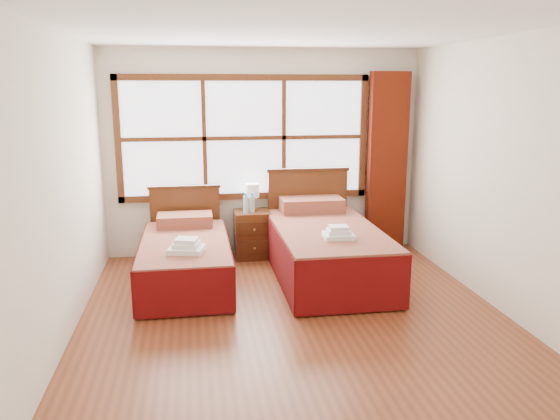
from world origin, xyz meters
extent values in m
plane|color=brown|center=(0.00, 0.00, 0.00)|extent=(4.50, 4.50, 0.00)
plane|color=white|center=(0.00, 0.00, 2.60)|extent=(4.50, 4.50, 0.00)
plane|color=silver|center=(0.00, 2.25, 1.30)|extent=(4.00, 0.00, 4.00)
plane|color=silver|center=(-2.00, 0.00, 1.30)|extent=(0.00, 4.50, 4.50)
plane|color=silver|center=(2.00, 0.00, 1.30)|extent=(0.00, 4.50, 4.50)
cube|color=white|center=(-0.25, 2.22, 1.50)|extent=(3.00, 0.02, 1.40)
cube|color=#512811|center=(-0.25, 2.20, 0.76)|extent=(3.16, 0.06, 0.08)
cube|color=#512811|center=(-0.25, 2.20, 2.24)|extent=(3.16, 0.06, 0.08)
cube|color=#512811|center=(-1.79, 2.20, 1.50)|extent=(0.08, 0.06, 1.56)
cube|color=#512811|center=(1.29, 2.20, 1.50)|extent=(0.08, 0.06, 1.56)
cube|color=#512811|center=(-0.75, 2.20, 1.50)|extent=(0.05, 0.05, 1.40)
cube|color=#512811|center=(0.25, 2.20, 1.50)|extent=(0.05, 0.05, 1.40)
cube|color=#512811|center=(-0.25, 2.20, 1.50)|extent=(3.00, 0.05, 0.05)
cube|color=#5F1909|center=(1.60, 2.11, 1.17)|extent=(0.50, 0.16, 2.30)
cube|color=#3E1E0D|center=(-1.02, 1.13, 0.14)|extent=(0.83, 1.66, 0.27)
cube|color=#600D0F|center=(-1.02, 1.13, 0.38)|extent=(0.93, 1.84, 0.23)
cube|color=#610A0A|center=(-1.48, 1.13, 0.25)|extent=(0.03, 1.84, 0.46)
cube|color=#610A0A|center=(-0.55, 1.13, 0.25)|extent=(0.03, 1.84, 0.46)
cube|color=#610A0A|center=(-1.02, 0.21, 0.25)|extent=(0.93, 0.03, 0.46)
cube|color=#600D0F|center=(-1.02, 1.80, 0.57)|extent=(0.65, 0.38, 0.14)
cube|color=#512811|center=(-1.02, 2.14, 0.45)|extent=(0.86, 0.06, 0.90)
cube|color=#3E1E0D|center=(-1.02, 2.14, 0.91)|extent=(0.90, 0.08, 0.04)
cube|color=#3E1E0D|center=(0.56, 1.13, 0.16)|extent=(0.99, 1.98, 0.32)
cube|color=#600D0F|center=(0.56, 1.13, 0.46)|extent=(1.11, 2.20, 0.27)
cube|color=#610A0A|center=(0.00, 1.13, 0.29)|extent=(0.03, 2.20, 0.55)
cube|color=#610A0A|center=(1.11, 1.13, 0.29)|extent=(0.03, 2.20, 0.55)
cube|color=#610A0A|center=(0.56, 0.04, 0.29)|extent=(1.11, 0.03, 0.55)
cube|color=#600D0F|center=(0.56, 1.93, 0.68)|extent=(0.78, 0.45, 0.17)
cube|color=#512811|center=(0.56, 2.14, 0.54)|extent=(1.03, 0.06, 1.08)
cube|color=#3E1E0D|center=(0.56, 2.14, 1.09)|extent=(1.08, 0.08, 0.04)
cube|color=#512811|center=(-0.19, 2.00, 0.30)|extent=(0.45, 0.40, 0.60)
cube|color=#3E1E0D|center=(-0.19, 1.79, 0.18)|extent=(0.40, 0.02, 0.18)
cube|color=#3E1E0D|center=(-0.19, 1.79, 0.42)|extent=(0.40, 0.02, 0.18)
sphere|color=#B48A3D|center=(-0.19, 1.77, 0.18)|extent=(0.03, 0.03, 0.03)
sphere|color=#B48A3D|center=(-0.19, 1.77, 0.42)|extent=(0.03, 0.03, 0.03)
cube|color=white|center=(-0.99, 0.72, 0.52)|extent=(0.40, 0.37, 0.05)
cube|color=white|center=(-0.99, 0.72, 0.57)|extent=(0.30, 0.28, 0.05)
cube|color=white|center=(-0.99, 0.72, 0.62)|extent=(0.25, 0.23, 0.04)
cube|color=white|center=(0.57, 0.64, 0.62)|extent=(0.32, 0.29, 0.05)
cube|color=white|center=(0.57, 0.64, 0.66)|extent=(0.24, 0.22, 0.04)
cube|color=white|center=(0.57, 0.64, 0.70)|extent=(0.20, 0.17, 0.04)
cylinder|color=gold|center=(-0.17, 2.08, 0.61)|extent=(0.11, 0.11, 0.02)
cylinder|color=gold|center=(-0.17, 2.08, 0.69)|extent=(0.02, 0.02, 0.14)
cylinder|color=silver|center=(-0.17, 2.08, 0.85)|extent=(0.17, 0.17, 0.17)
cylinder|color=#A7C1D7|center=(-0.27, 1.91, 0.71)|extent=(0.06, 0.06, 0.22)
cylinder|color=blue|center=(-0.27, 1.91, 0.83)|extent=(0.03, 0.03, 0.03)
cylinder|color=#A7C1D7|center=(-0.19, 1.96, 0.70)|extent=(0.06, 0.06, 0.21)
cylinder|color=blue|center=(-0.19, 1.96, 0.82)|extent=(0.03, 0.03, 0.03)
camera|label=1|loc=(-0.89, -4.66, 2.13)|focal=35.00mm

